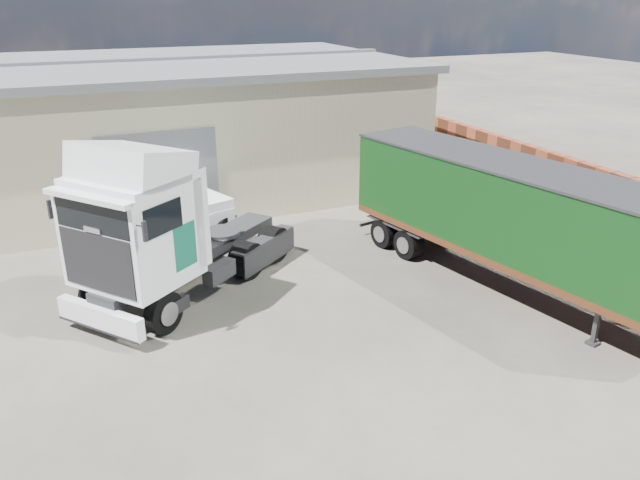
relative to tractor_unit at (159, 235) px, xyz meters
name	(u,v)px	position (x,y,z in m)	size (l,w,h in m)	color
ground	(331,364)	(2.95, -4.61, -1.96)	(120.00, 120.00, 0.00)	#272620
warehouse	(31,134)	(-3.05, 11.38, 0.70)	(30.60, 12.60, 5.42)	beige
brick_boundary_wall	(548,185)	(14.45, 1.39, -0.71)	(0.35, 26.00, 2.50)	brown
tractor_unit	(159,235)	(0.00, 0.00, 0.00)	(7.00, 6.28, 4.67)	black
box_trailer	(508,212)	(9.22, -2.70, 0.25)	(4.46, 11.14, 3.62)	#2D2D30
panel_van	(184,214)	(1.51, 4.60, -1.10)	(2.92, 4.41, 1.67)	black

